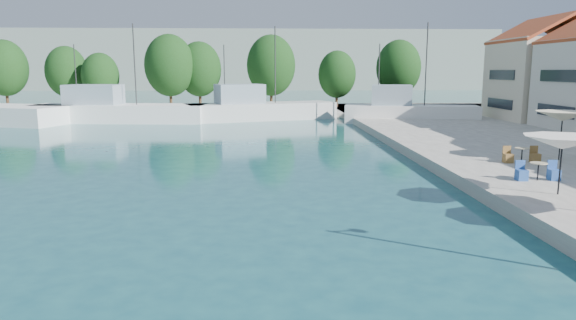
{
  "coord_description": "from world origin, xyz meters",
  "views": [
    {
      "loc": [
        -2.53,
        2.91,
        5.19
      ],
      "look_at": [
        -1.56,
        26.0,
        1.16
      ],
      "focal_mm": 32.0,
      "sensor_mm": 36.0,
      "label": 1
    }
  ],
  "objects_px": {
    "trawler_02": "(116,112)",
    "trawler_03": "(258,110)",
    "umbrella_white": "(563,143)",
    "umbrella_cream": "(563,116)",
    "trawler_04": "(407,113)"
  },
  "relations": [
    {
      "from": "trawler_02",
      "to": "trawler_03",
      "type": "relative_size",
      "value": 1.08
    },
    {
      "from": "trawler_03",
      "to": "umbrella_white",
      "type": "relative_size",
      "value": 5.72
    },
    {
      "from": "trawler_02",
      "to": "umbrella_cream",
      "type": "height_order",
      "value": "trawler_02"
    },
    {
      "from": "trawler_02",
      "to": "umbrella_cream",
      "type": "distance_m",
      "value": 41.04
    },
    {
      "from": "trawler_02",
      "to": "trawler_03",
      "type": "xyz_separation_m",
      "value": [
        14.43,
        1.79,
        0.0
      ]
    },
    {
      "from": "umbrella_white",
      "to": "umbrella_cream",
      "type": "relative_size",
      "value": 1.05
    },
    {
      "from": "trawler_03",
      "to": "umbrella_cream",
      "type": "bearing_deg",
      "value": -79.86
    },
    {
      "from": "trawler_03",
      "to": "umbrella_cream",
      "type": "relative_size",
      "value": 5.99
    },
    {
      "from": "umbrella_white",
      "to": "trawler_03",
      "type": "bearing_deg",
      "value": 108.04
    },
    {
      "from": "trawler_03",
      "to": "trawler_02",
      "type": "bearing_deg",
      "value": 168.1
    },
    {
      "from": "trawler_02",
      "to": "umbrella_white",
      "type": "height_order",
      "value": "trawler_02"
    },
    {
      "from": "umbrella_white",
      "to": "trawler_04",
      "type": "bearing_deg",
      "value": 84.54
    },
    {
      "from": "trawler_02",
      "to": "trawler_03",
      "type": "height_order",
      "value": "same"
    },
    {
      "from": "trawler_03",
      "to": "umbrella_white",
      "type": "xyz_separation_m",
      "value": [
        11.88,
        -36.47,
        1.5
      ]
    },
    {
      "from": "trawler_03",
      "to": "trawler_04",
      "type": "distance_m",
      "value": 15.55
    }
  ]
}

